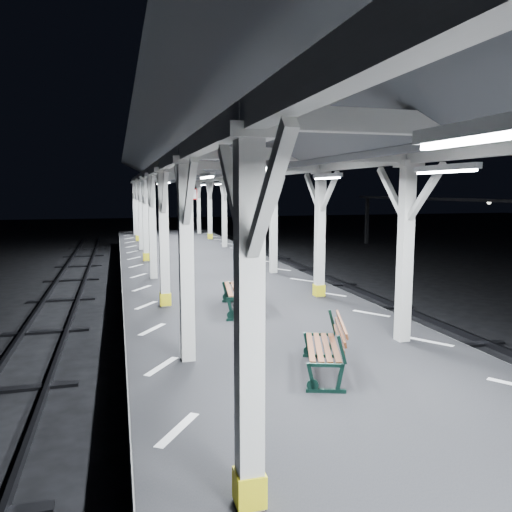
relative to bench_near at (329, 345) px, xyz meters
name	(u,v)px	position (x,y,z in m)	size (l,w,h in m)	color
ground	(268,366)	(0.01, 3.19, -1.45)	(120.00, 120.00, 0.00)	black
platform	(268,344)	(0.01, 3.19, -0.95)	(6.00, 50.00, 1.00)	black
hazard_stripes_left	(152,329)	(-2.44, 3.19, -0.44)	(1.00, 48.00, 0.01)	silver
hazard_stripes_right	(371,313)	(2.46, 3.19, -0.44)	(1.00, 48.00, 0.01)	silver
track_left	(17,386)	(-4.99, 3.19, -1.37)	(2.20, 60.00, 0.16)	#2D2D33
track_right	(464,344)	(5.01, 3.19, -1.37)	(2.20, 60.00, 0.16)	#2D2D33
canopy	(269,153)	(0.01, 3.18, 3.11)	(5.40, 49.00, 4.65)	silver
bench_near	(329,345)	(0.00, 0.00, 0.00)	(1.04, 1.64, 0.84)	black
bench_mid	(243,288)	(-0.28, 4.26, 0.10)	(0.98, 1.97, 1.03)	black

